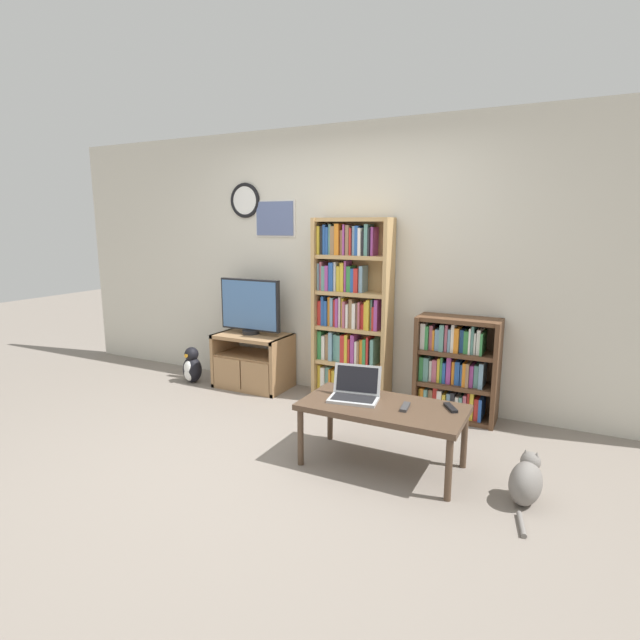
{
  "coord_description": "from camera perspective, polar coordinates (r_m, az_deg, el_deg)",
  "views": [
    {
      "loc": [
        1.99,
        -2.74,
        1.68
      ],
      "look_at": [
        0.13,
        0.92,
        0.89
      ],
      "focal_mm": 28.0,
      "sensor_mm": 36.0,
      "label": 1
    }
  ],
  "objects": [
    {
      "name": "wall_back",
      "position": [
        4.89,
        2.72,
        6.53
      ],
      "size": [
        6.85,
        0.09,
        2.6
      ],
      "color": "beige",
      "rests_on": "ground_plane"
    },
    {
      "name": "bookshelf_short",
      "position": [
        4.52,
        15.13,
        -5.42
      ],
      "size": [
        0.7,
        0.31,
        0.9
      ],
      "color": "brown",
      "rests_on": "ground_plane"
    },
    {
      "name": "bookshelf_tall",
      "position": [
        4.75,
        3.46,
        0.65
      ],
      "size": [
        0.75,
        0.25,
        1.74
      ],
      "color": "tan",
      "rests_on": "ground_plane"
    },
    {
      "name": "coffee_table",
      "position": [
        3.53,
        7.17,
        -10.28
      ],
      "size": [
        1.12,
        0.56,
        0.45
      ],
      "color": "#4C3828",
      "rests_on": "ground_plane"
    },
    {
      "name": "remote_near_laptop",
      "position": [
        3.52,
        14.7,
        -9.66
      ],
      "size": [
        0.12,
        0.16,
        0.02
      ],
      "rotation": [
        0.0,
        0.0,
        3.72
      ],
      "color": "black",
      "rests_on": "coffee_table"
    },
    {
      "name": "penguin_figurine",
      "position": [
        5.54,
        -14.45,
        -5.17
      ],
      "size": [
        0.21,
        0.19,
        0.39
      ],
      "color": "black",
      "rests_on": "ground_plane"
    },
    {
      "name": "ground_plane",
      "position": [
        3.77,
        -8.43,
        -15.62
      ],
      "size": [
        18.0,
        18.0,
        0.0
      ],
      "primitive_type": "plane",
      "color": "gray"
    },
    {
      "name": "tv_stand",
      "position": [
        5.24,
        -7.73,
        -4.62
      ],
      "size": [
        0.76,
        0.47,
        0.56
      ],
      "color": "#9E754C",
      "rests_on": "ground_plane"
    },
    {
      "name": "cat",
      "position": [
        3.42,
        22.51,
        -16.64
      ],
      "size": [
        0.23,
        0.54,
        0.32
      ],
      "rotation": [
        0.0,
        0.0,
        -0.18
      ],
      "color": "slate",
      "rests_on": "ground_plane"
    },
    {
      "name": "laptop",
      "position": [
        3.59,
        4.02,
        -8.08
      ],
      "size": [
        0.38,
        0.3,
        0.23
      ],
      "rotation": [
        0.0,
        0.0,
        0.16
      ],
      "color": "#B7BABC",
      "rests_on": "coffee_table"
    },
    {
      "name": "television",
      "position": [
        5.16,
        -8.0,
        1.55
      ],
      "size": [
        0.69,
        0.18,
        0.57
      ],
      "color": "black",
      "rests_on": "tv_stand"
    },
    {
      "name": "remote_far_from_laptop",
      "position": [
        3.47,
        9.71,
        -9.77
      ],
      "size": [
        0.06,
        0.16,
        0.02
      ],
      "rotation": [
        0.0,
        0.0,
        3.26
      ],
      "color": "#38383A",
      "rests_on": "coffee_table"
    }
  ]
}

